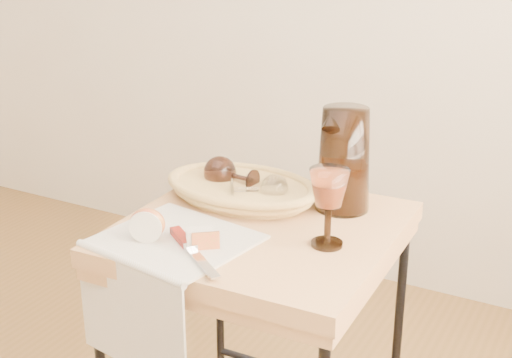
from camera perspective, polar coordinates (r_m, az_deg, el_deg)
The scene contains 9 objects.
tea_towel at distance 1.58m, azimuth -6.54°, elevation -4.93°, with size 0.32×0.28×0.01m, color silver.
bread_basket at distance 1.78m, azimuth -1.17°, elevation -0.98°, with size 0.36×0.25×0.05m, color olive, non-canonical shape.
goblet_lying_a at distance 1.80m, azimuth -1.82°, elevation 0.26°, with size 0.14×0.09×0.09m, color #3A211B, non-canonical shape.
goblet_lying_b at distance 1.73m, azimuth 0.03°, elevation -0.83°, with size 0.11×0.07×0.07m, color white, non-canonical shape.
pitcher at distance 1.71m, azimuth 7.15°, elevation 1.60°, with size 0.17×0.25×0.30m, color black, non-canonical shape.
wine_goblet at distance 1.52m, azimuth 5.89°, elevation -2.33°, with size 0.09×0.09×0.18m, color white, non-canonical shape.
apple_half at distance 1.57m, azimuth -8.79°, elevation -3.59°, with size 0.08×0.04×0.07m, color red.
apple_wedge at distance 1.53m, azimuth -4.54°, elevation -4.77°, with size 0.06×0.03×0.04m, color beige.
table_knife at distance 1.50m, azimuth -5.21°, elevation -5.67°, with size 0.24×0.03×0.02m, color silver, non-canonical shape.
Camera 1 is at (1.38, -0.81, 1.46)m, focal length 49.29 mm.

